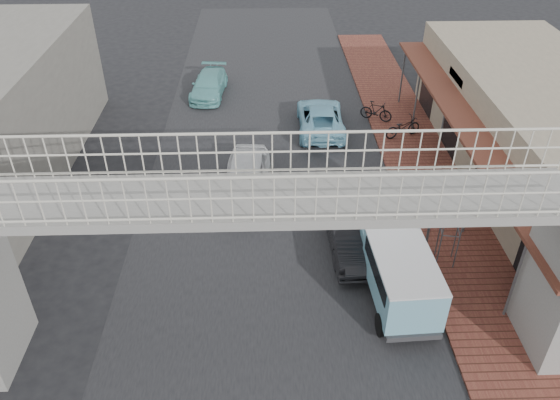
{
  "coord_description": "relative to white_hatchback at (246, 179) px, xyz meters",
  "views": [
    {
      "loc": [
        -0.17,
        -14.24,
        12.25
      ],
      "look_at": [
        0.3,
        0.75,
        1.8
      ],
      "focal_mm": 35.0,
      "sensor_mm": 36.0,
      "label": 1
    }
  ],
  "objects": [
    {
      "name": "arrow_sign",
      "position": [
        6.87,
        -3.89,
        1.57
      ],
      "size": [
        1.67,
        1.12,
        2.76
      ],
      "rotation": [
        0.0,
        0.0,
        -0.35
      ],
      "color": "#59595B",
      "rests_on": "sidewalk"
    },
    {
      "name": "motorcycle_far",
      "position": [
        6.23,
        6.21,
        -0.18
      ],
      "size": [
        1.63,
        1.14,
        0.97
      ],
      "primitive_type": "imported",
      "rotation": [
        0.0,
        0.0,
        1.09
      ],
      "color": "black",
      "rests_on": "sidewalk"
    },
    {
      "name": "sidewalk",
      "position": [
        7.43,
        -0.75,
        -0.71
      ],
      "size": [
        3.0,
        40.0,
        0.1
      ],
      "primitive_type": "cube",
      "color": "brown",
      "rests_on": "ground"
    },
    {
      "name": "angkot_curb",
      "position": [
        3.43,
        5.48,
        -0.13
      ],
      "size": [
        2.2,
        4.61,
        1.27
      ],
      "primitive_type": "imported",
      "rotation": [
        0.0,
        0.0,
        3.12
      ],
      "color": "#7ABAD3",
      "rests_on": "ground"
    },
    {
      "name": "dark_sedan",
      "position": [
        3.75,
        -3.08,
        0.03
      ],
      "size": [
        1.88,
        4.87,
        1.58
      ],
      "primitive_type": "imported",
      "rotation": [
        0.0,
        0.0,
        0.04
      ],
      "color": "black",
      "rests_on": "ground"
    },
    {
      "name": "motorcycle_near",
      "position": [
        7.18,
        4.49,
        -0.18
      ],
      "size": [
        1.93,
        1.26,
        0.96
      ],
      "primitive_type": "imported",
      "rotation": [
        0.0,
        0.0,
        1.95
      ],
      "color": "black",
      "rests_on": "sidewalk"
    },
    {
      "name": "angkot_van",
      "position": [
        4.73,
        -6.0,
        0.44
      ],
      "size": [
        1.95,
        3.94,
        1.89
      ],
      "rotation": [
        0.0,
        0.0,
        0.05
      ],
      "color": "black",
      "rests_on": "ground"
    },
    {
      "name": "ground",
      "position": [
        0.93,
        -3.75,
        -0.76
      ],
      "size": [
        120.0,
        120.0,
        0.0
      ],
      "primitive_type": "plane",
      "color": "black",
      "rests_on": "ground"
    },
    {
      "name": "road_strip",
      "position": [
        0.93,
        -3.75,
        -0.76
      ],
      "size": [
        10.0,
        60.0,
        0.01
      ],
      "primitive_type": "cube",
      "color": "black",
      "rests_on": "ground"
    },
    {
      "name": "angkot_far",
      "position": [
        -2.2,
        9.73,
        -0.18
      ],
      "size": [
        2.0,
        4.15,
        1.16
      ],
      "primitive_type": "imported",
      "rotation": [
        0.0,
        0.0,
        -0.09
      ],
      "color": "#6BBABA",
      "rests_on": "ground"
    },
    {
      "name": "white_hatchback",
      "position": [
        0.0,
        0.0,
        0.0
      ],
      "size": [
        2.11,
        4.58,
        1.52
      ],
      "primitive_type": "imported",
      "rotation": [
        0.0,
        0.0,
        -0.07
      ],
      "color": "white",
      "rests_on": "ground"
    },
    {
      "name": "shophouse_row",
      "position": [
        11.9,
        0.25,
        1.25
      ],
      "size": [
        7.2,
        18.0,
        4.0
      ],
      "color": "gray",
      "rests_on": "ground"
    },
    {
      "name": "footbridge",
      "position": [
        0.93,
        -7.75,
        2.42
      ],
      "size": [
        16.4,
        2.4,
        6.34
      ],
      "color": "gray",
      "rests_on": "ground"
    },
    {
      "name": "street_clock",
      "position": [
        6.7,
        -4.3,
        1.89
      ],
      "size": [
        0.79,
        0.69,
        3.07
      ],
      "rotation": [
        0.0,
        0.0,
        -0.19
      ],
      "color": "#59595B",
      "rests_on": "sidewalk"
    }
  ]
}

